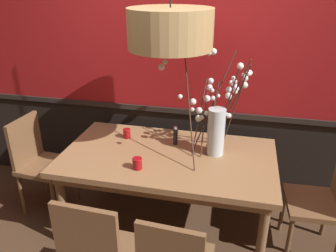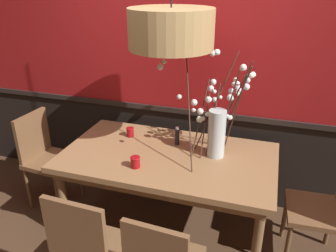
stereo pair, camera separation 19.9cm
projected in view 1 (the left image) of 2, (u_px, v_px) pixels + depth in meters
ground_plane at (168, 226)px, 3.11m from camera, size 24.00×24.00×0.00m
back_wall at (184, 55)px, 3.11m from camera, size 5.55×0.14×2.92m
dining_table at (168, 163)px, 2.83m from camera, size 1.76×0.99×0.76m
chair_head_west_end at (38, 159)px, 3.18m from camera, size 0.44×0.46×0.94m
chair_far_side_right at (215, 137)px, 3.66m from camera, size 0.48×0.47×0.90m
chair_head_east_end at (325, 198)px, 2.64m from camera, size 0.44×0.47×0.93m
chair_near_side_left at (96, 250)px, 2.13m from camera, size 0.45×0.40×0.94m
vase_with_blossoms at (216, 122)px, 2.74m from camera, size 0.67×0.61×0.83m
candle_holder_nearer_center at (127, 133)px, 3.07m from camera, size 0.07×0.07×0.09m
candle_holder_nearer_edge at (137, 163)px, 2.58m from camera, size 0.08×0.08×0.09m
condiment_bottle at (175, 136)px, 2.94m from camera, size 0.04×0.04×0.17m
pendant_lamp at (170, 29)px, 2.45m from camera, size 0.63×0.63×1.30m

